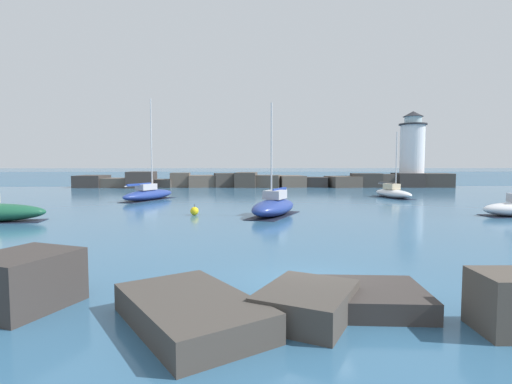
{
  "coord_description": "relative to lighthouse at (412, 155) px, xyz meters",
  "views": [
    {
      "loc": [
        -2.21,
        -12.79,
        3.93
      ],
      "look_at": [
        -1.19,
        18.59,
        1.65
      ],
      "focal_mm": 28.0,
      "sensor_mm": 36.0,
      "label": 1
    }
  ],
  "objects": [
    {
      "name": "breakwater_jetty",
      "position": [
        -23.51,
        -0.28,
        -4.32
      ],
      "size": [
        61.8,
        6.74,
        2.56
      ],
      "color": "#383330",
      "rests_on": "ground"
    },
    {
      "name": "mooring_buoy_orange_near",
      "position": [
        -31.89,
        -35.83,
        -5.05
      ],
      "size": [
        0.63,
        0.63,
        0.83
      ],
      "color": "yellow",
      "rests_on": "ground"
    },
    {
      "name": "ground_plane",
      "position": [
        -26.0,
        -53.11,
        -5.36
      ],
      "size": [
        600.0,
        600.0,
        0.0
      ],
      "primitive_type": "plane",
      "color": "#336084"
    },
    {
      "name": "sailboat_moored_2",
      "position": [
        -38.28,
        -23.23,
        -4.7
      ],
      "size": [
        5.0,
        8.07,
        10.78
      ],
      "color": "navy",
      "rests_on": "ground"
    },
    {
      "name": "lighthouse",
      "position": [
        0.0,
        0.0,
        0.0
      ],
      "size": [
        5.29,
        5.29,
        12.52
      ],
      "color": "gray",
      "rests_on": "ground"
    },
    {
      "name": "foreground_rocks",
      "position": [
        -28.43,
        -55.94,
        -4.86
      ],
      "size": [
        14.96,
        5.35,
        1.5
      ],
      "color": "#383330",
      "rests_on": "ground"
    },
    {
      "name": "sailboat_moored_1",
      "position": [
        -25.92,
        -36.26,
        -4.65
      ],
      "size": [
        4.79,
        6.85,
        8.31
      ],
      "color": "navy",
      "rests_on": "ground"
    },
    {
      "name": "open_sea_beyond",
      "position": [
        -26.0,
        59.79,
        -5.36
      ],
      "size": [
        400.0,
        116.0,
        0.01
      ],
      "color": "#235175",
      "rests_on": "ground"
    },
    {
      "name": "sailboat_moored_3",
      "position": [
        -11.17,
        -21.2,
        -4.79
      ],
      "size": [
        3.4,
        6.56,
        7.4
      ],
      "color": "white",
      "rests_on": "ground"
    }
  ]
}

